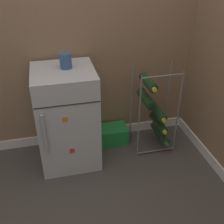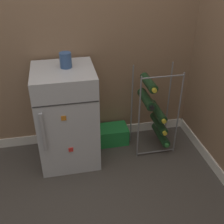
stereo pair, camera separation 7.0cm
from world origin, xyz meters
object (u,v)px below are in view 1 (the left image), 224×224
Objects in this scene: wine_rack at (154,111)px; soda_box at (111,134)px; mini_fridge at (67,118)px; fridge_top_cup at (66,61)px.

wine_rack is 2.66× the size of soda_box.
wine_rack is (0.76, -0.01, -0.04)m from mini_fridge.
mini_fridge is 7.24× the size of fridge_top_cup.
wine_rack is 6.75× the size of fridge_top_cup.
fridge_top_cup is (0.03, 0.03, 0.47)m from mini_fridge.
wine_rack reaches higher than soda_box.
mini_fridge is at bearing 179.60° from wine_rack.
soda_box is at bearing 15.72° from fridge_top_cup.
fridge_top_cup is (-0.72, 0.04, 0.51)m from wine_rack.
soda_box is at bearing 18.90° from mini_fridge.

